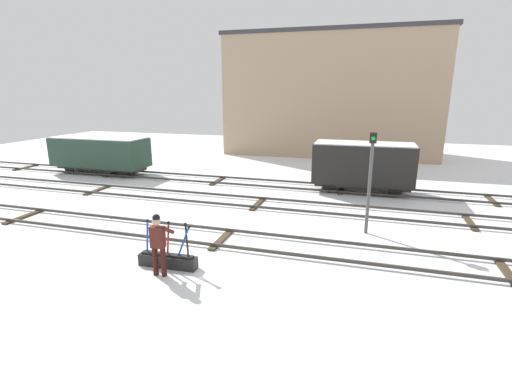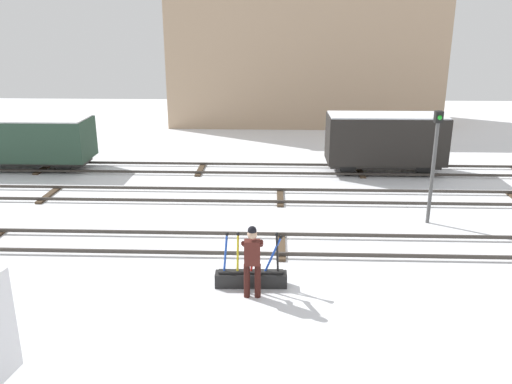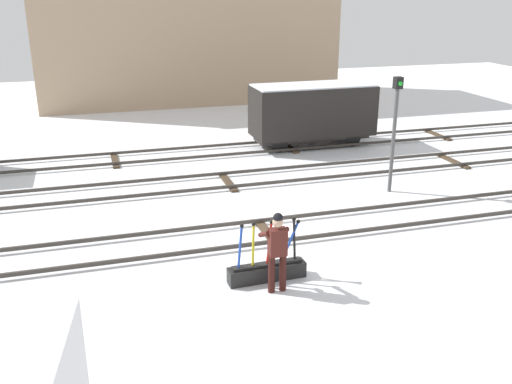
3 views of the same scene
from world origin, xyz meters
The scene contains 12 objects.
ground_plane centered at (0.00, 0.00, 0.00)m, with size 60.00×60.00×0.00m, color white.
track_main_line centered at (0.00, 0.00, 0.11)m, with size 44.00×1.94×0.18m.
track_siding_near centered at (0.00, 4.48, 0.11)m, with size 44.00×1.94×0.18m.
track_siding_far centered at (0.00, 8.20, 0.11)m, with size 44.00×1.94×0.18m.
switch_lever_frame centered at (-0.77, -2.37, 0.25)m, with size 1.81×0.41×1.45m.
rail_worker centered at (-0.72, -2.90, 1.05)m, with size 0.55×0.66×1.84m.
signal_post centered at (4.85, 2.19, 2.28)m, with size 0.24×0.32×3.70m.
apartment_building centered at (1.53, 20.52, 4.78)m, with size 16.92×6.19×9.55m.
freight_car_near_switch centered at (-11.43, 8.20, 1.34)m, with size 6.08×2.12×2.31m.
freight_car_back_track centered at (4.52, 8.20, 1.46)m, with size 4.98×1.99×2.56m.
perched_bird_roof_left centered at (9.30, 19.55, 9.61)m, with size 0.19×0.28×0.13m.
perched_bird_roof_right centered at (3.22, 20.06, 9.61)m, with size 0.16×0.28×0.13m.
Camera 1 is at (4.69, -11.50, 5.09)m, focal length 26.43 mm.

